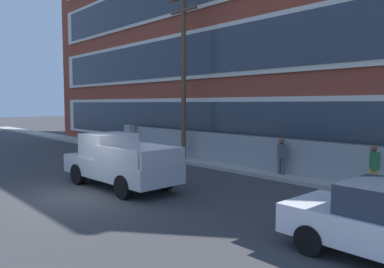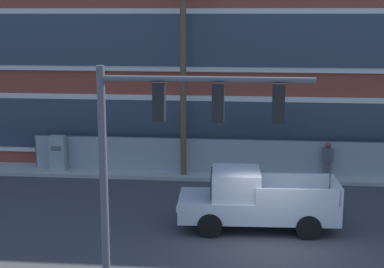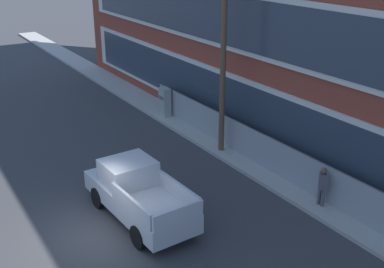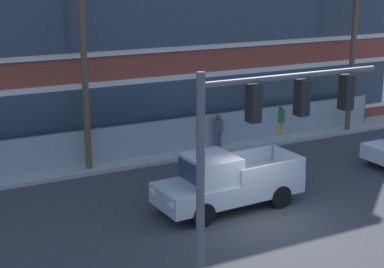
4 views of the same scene
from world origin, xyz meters
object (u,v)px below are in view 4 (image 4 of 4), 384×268
utility_pole_near_corner (83,48)px  pedestrian_near_cabinet (280,119)px  pickup_truck_silver (226,182)px  pedestrian_by_fence (218,130)px  traffic_signal_mast (261,132)px  utility_pole_midblock (353,45)px

utility_pole_near_corner → pedestrian_near_cabinet: bearing=2.8°
pickup_truck_silver → pedestrian_by_fence: bearing=62.5°
traffic_signal_mast → utility_pole_near_corner: 11.01m
traffic_signal_mast → pedestrian_by_fence: size_ratio=3.45×
pedestrian_near_cabinet → pedestrian_by_fence: size_ratio=1.00×
utility_pole_near_corner → pedestrian_by_fence: size_ratio=5.46×
pickup_truck_silver → utility_pole_near_corner: (-3.03, 5.84, 4.12)m
utility_pole_near_corner → pedestrian_near_cabinet: utility_pole_near_corner is taller
traffic_signal_mast → pedestrian_by_fence: 12.70m
pickup_truck_silver → utility_pole_near_corner: 7.76m
traffic_signal_mast → utility_pole_near_corner: size_ratio=0.63×
utility_pole_midblock → pedestrian_by_fence: (-7.38, 0.33, -3.44)m
traffic_signal_mast → pickup_truck_silver: 6.44m
utility_pole_near_corner → pedestrian_near_cabinet: size_ratio=5.46×
pickup_truck_silver → pedestrian_near_cabinet: 9.26m
pedestrian_near_cabinet → traffic_signal_mast: bearing=-127.9°
pickup_truck_silver → utility_pole_near_corner: utility_pole_near_corner is taller
pickup_truck_silver → traffic_signal_mast: bearing=-112.4°
pedestrian_near_cabinet → pickup_truck_silver: bearing=-137.0°
traffic_signal_mast → pedestrian_near_cabinet: traffic_signal_mast is taller
utility_pole_near_corner → utility_pole_midblock: utility_pole_near_corner is taller
utility_pole_near_corner → utility_pole_midblock: 13.55m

